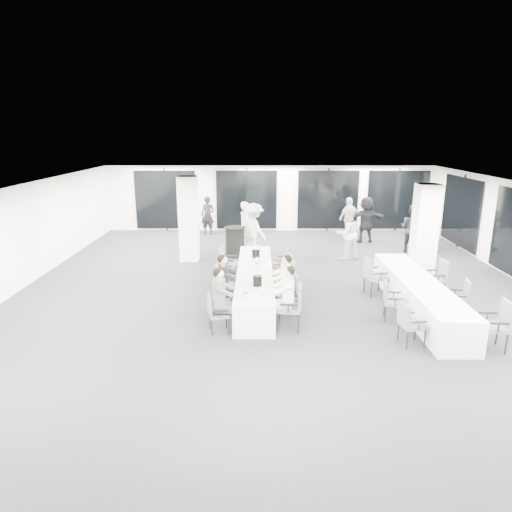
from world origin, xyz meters
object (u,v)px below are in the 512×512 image
at_px(chair_side_right_near, 497,322).
at_px(standing_guest_d, 349,215).
at_px(chair_main_right_mid, 288,279).
at_px(chair_side_left_far, 373,274).
at_px(standing_guest_c, 254,226).
at_px(standing_guest_g, 208,213).
at_px(standing_guest_a, 246,223).
at_px(chair_main_right_fourth, 285,269).
at_px(standing_guest_h, 412,225).
at_px(standing_guest_f, 366,216).
at_px(chair_side_left_mid, 391,298).
at_px(chair_main_right_near, 293,304).
at_px(banquet_table_side, 418,295).
at_px(chair_main_left_far, 226,261).
at_px(chair_main_left_mid, 222,281).
at_px(ice_bucket_far, 256,253).
at_px(chair_main_left_near, 216,311).
at_px(banquet_table_main, 255,284).
at_px(chair_side_right_mid, 460,296).
at_px(chair_main_right_far, 283,261).
at_px(chair_main_left_fourth, 224,272).
at_px(chair_side_right_far, 438,276).
at_px(standing_guest_e, 433,228).
at_px(ice_bucket_near, 257,281).
at_px(cocktail_table, 235,242).
at_px(chair_main_right_second, 290,291).
at_px(chair_side_left_near, 409,321).

distance_m(chair_side_right_near, standing_guest_d, 10.06).
height_order(chair_main_right_mid, chair_side_left_far, chair_side_left_far).
relative_size(standing_guest_c, standing_guest_g, 1.13).
bearing_deg(chair_side_left_far, standing_guest_a, -156.84).
bearing_deg(chair_main_right_fourth, standing_guest_h, -59.66).
bearing_deg(standing_guest_f, chair_main_right_fourth, 48.92).
xyz_separation_m(standing_guest_c, standing_guest_h, (5.58, 0.27, -0.04)).
bearing_deg(standing_guest_g, chair_side_left_mid, -47.24).
bearing_deg(chair_side_right_near, standing_guest_a, 37.75).
xyz_separation_m(chair_main_right_near, chair_side_right_near, (3.94, -0.93, -0.01)).
relative_size(banquet_table_side, chair_main_left_far, 5.08).
distance_m(chair_main_left_mid, chair_side_right_near, 6.24).
bearing_deg(ice_bucket_far, chair_main_left_near, -104.15).
relative_size(chair_main_left_near, chair_main_left_mid, 0.95).
xyz_separation_m(banquet_table_main, chair_side_right_mid, (4.77, -1.27, 0.13)).
bearing_deg(chair_main_right_far, chair_main_left_fourth, 138.53).
relative_size(chair_side_right_far, standing_guest_e, 0.57).
xyz_separation_m(standing_guest_h, ice_bucket_far, (-5.51, -3.46, -0.10)).
xyz_separation_m(chair_main_left_near, standing_guest_d, (4.61, 9.24, 0.44)).
height_order(chair_side_right_mid, standing_guest_f, standing_guest_f).
xyz_separation_m(banquet_table_main, ice_bucket_near, (0.07, -1.24, 0.50)).
xyz_separation_m(cocktail_table, chair_main_right_near, (1.56, -6.08, 0.07)).
distance_m(chair_main_left_fourth, chair_main_right_second, 2.31).
relative_size(chair_main_left_fourth, standing_guest_e, 0.55).
distance_m(banquet_table_side, chair_side_right_far, 1.32).
relative_size(chair_main_left_fourth, chair_side_right_mid, 1.04).
distance_m(banquet_table_main, chair_main_right_fourth, 1.11).
relative_size(chair_main_right_near, standing_guest_h, 0.53).
relative_size(chair_main_right_second, standing_guest_e, 0.57).
relative_size(chair_main_right_fourth, standing_guest_e, 0.57).
bearing_deg(chair_main_right_far, chair_side_right_near, -126.35).
relative_size(banquet_table_main, standing_guest_g, 2.76).
relative_size(banquet_table_side, chair_main_right_mid, 4.98).
height_order(standing_guest_c, standing_guest_h, standing_guest_c).
height_order(chair_main_left_mid, standing_guest_h, standing_guest_h).
bearing_deg(chair_main_left_mid, chair_side_left_near, 48.46).
distance_m(chair_main_right_fourth, chair_side_left_mid, 3.13).
distance_m(banquet_table_main, standing_guest_a, 5.01).
height_order(chair_side_right_mid, chair_side_right_far, chair_side_right_far).
bearing_deg(chair_main_right_fourth, chair_main_right_mid, 170.66).
bearing_deg(standing_guest_f, chair_main_left_far, 33.59).
bearing_deg(chair_main_left_mid, chair_main_right_near, 34.09).
distance_m(chair_main_left_mid, chair_main_left_far, 1.70).
bearing_deg(ice_bucket_near, chair_main_right_second, 13.32).
distance_m(chair_side_right_far, ice_bucket_near, 4.92).
bearing_deg(standing_guest_e, standing_guest_d, 43.05).
bearing_deg(chair_main_right_far, ice_bucket_far, 135.56).
xyz_separation_m(chair_main_left_far, standing_guest_c, (0.79, 2.88, 0.46)).
bearing_deg(standing_guest_d, cocktail_table, 2.49).
xyz_separation_m(chair_main_left_far, chair_main_right_near, (1.68, -3.50, 0.03)).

